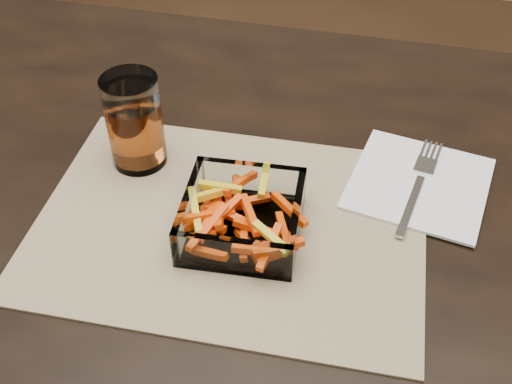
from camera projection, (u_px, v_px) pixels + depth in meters
The scene contains 6 objects.
dining_table at pixel (300, 270), 0.81m from camera, with size 1.60×0.90×0.75m.
placemat at pixel (230, 223), 0.75m from camera, with size 0.45×0.33×0.00m, color tan.
glass_bowl at pixel (242, 219), 0.72m from camera, with size 0.14×0.14×0.05m.
tumbler at pixel (135, 125), 0.79m from camera, with size 0.07×0.07×0.12m.
napkin at pixel (419, 183), 0.80m from camera, with size 0.16×0.16×0.00m, color white.
fork at pixel (419, 182), 0.79m from camera, with size 0.05×0.19×0.00m.
Camera 1 is at (0.07, -0.53, 1.29)m, focal length 45.00 mm.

